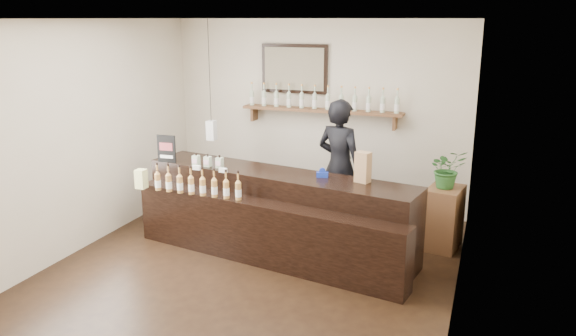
{
  "coord_description": "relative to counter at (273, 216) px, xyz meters",
  "views": [
    {
      "loc": [
        2.45,
        -5.43,
        2.81
      ],
      "look_at": [
        0.2,
        0.7,
        1.06
      ],
      "focal_mm": 35.0,
      "sensor_mm": 36.0,
      "label": 1
    }
  ],
  "objects": [
    {
      "name": "ground",
      "position": [
        -0.06,
        -0.57,
        -0.46
      ],
      "size": [
        5.0,
        5.0,
        0.0
      ],
      "primitive_type": "plane",
      "color": "black",
      "rests_on": "ground"
    },
    {
      "name": "room_shell",
      "position": [
        -0.06,
        -0.57,
        1.24
      ],
      "size": [
        5.0,
        5.0,
        5.0
      ],
      "color": "beige",
      "rests_on": "ground"
    },
    {
      "name": "back_wall_decor",
      "position": [
        -0.2,
        1.8,
        1.29
      ],
      "size": [
        2.66,
        0.96,
        1.69
      ],
      "color": "brown",
      "rests_on": "ground"
    },
    {
      "name": "counter",
      "position": [
        0.0,
        0.0,
        0.0
      ],
      "size": [
        3.59,
        1.54,
        1.15
      ],
      "color": "black",
      "rests_on": "ground"
    },
    {
      "name": "promo_sign",
      "position": [
        -1.53,
        0.1,
        0.7
      ],
      "size": [
        0.26,
        0.04,
        0.36
      ],
      "color": "black",
      "rests_on": "counter"
    },
    {
      "name": "paper_bag",
      "position": [
        1.07,
        0.08,
        0.7
      ],
      "size": [
        0.19,
        0.17,
        0.35
      ],
      "color": "#A37E4E",
      "rests_on": "counter"
    },
    {
      "name": "tape_dispenser",
      "position": [
        0.58,
        0.11,
        0.57
      ],
      "size": [
        0.15,
        0.09,
        0.12
      ],
      "color": "#172FA1",
      "rests_on": "counter"
    },
    {
      "name": "side_cabinet",
      "position": [
        1.94,
        0.87,
        -0.07
      ],
      "size": [
        0.48,
        0.6,
        0.79
      ],
      "color": "brown",
      "rests_on": "ground"
    },
    {
      "name": "potted_plant",
      "position": [
        1.94,
        0.87,
        0.56
      ],
      "size": [
        0.56,
        0.53,
        0.49
      ],
      "primitive_type": "imported",
      "rotation": [
        0.0,
        0.0,
        0.46
      ],
      "color": "#275923",
      "rests_on": "side_cabinet"
    },
    {
      "name": "shopkeeper",
      "position": [
        0.56,
        0.98,
        0.55
      ],
      "size": [
        0.86,
        0.69,
        2.04
      ],
      "primitive_type": "imported",
      "rotation": [
        0.0,
        0.0,
        2.83
      ],
      "color": "black",
      "rests_on": "ground"
    }
  ]
}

